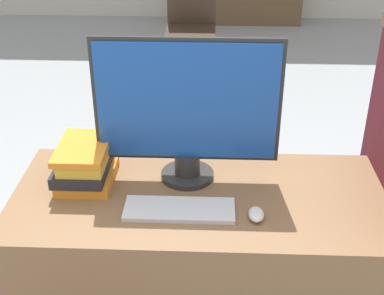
{
  "coord_description": "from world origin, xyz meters",
  "views": [
    {
      "loc": [
        0.04,
        -1.25,
        1.8
      ],
      "look_at": [
        -0.02,
        0.27,
        0.96
      ],
      "focal_mm": 50.0,
      "sensor_mm": 36.0,
      "label": 1
    }
  ],
  "objects": [
    {
      "name": "desk",
      "position": [
        0.0,
        0.3,
        0.38
      ],
      "size": [
        1.31,
        0.61,
        0.75
      ],
      "color": "brown",
      "rests_on": "ground_plane"
    },
    {
      "name": "book_stack",
      "position": [
        -0.41,
        0.39,
        0.82
      ],
      "size": [
        0.2,
        0.27,
        0.14
      ],
      "color": "orange",
      "rests_on": "desk"
    },
    {
      "name": "keyboard",
      "position": [
        -0.06,
        0.2,
        0.76
      ],
      "size": [
        0.37,
        0.13,
        0.02
      ],
      "color": "silver",
      "rests_on": "desk"
    },
    {
      "name": "mouse",
      "position": [
        0.19,
        0.18,
        0.77
      ],
      "size": [
        0.05,
        0.08,
        0.03
      ],
      "color": "silver",
      "rests_on": "desk"
    },
    {
      "name": "far_chair",
      "position": [
        -0.17,
        3.49,
        0.51
      ],
      "size": [
        0.44,
        0.44,
        0.95
      ],
      "rotation": [
        0.0,
        0.0,
        0.23
      ],
      "color": "#38281E",
      "rests_on": "ground_plane"
    },
    {
      "name": "monitor",
      "position": [
        -0.05,
        0.42,
        1.03
      ],
      "size": [
        0.65,
        0.19,
        0.53
      ],
      "color": "#282828",
      "rests_on": "desk"
    }
  ]
}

